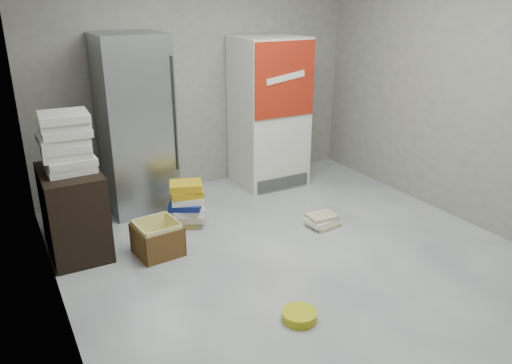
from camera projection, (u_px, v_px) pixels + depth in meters
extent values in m
plane|color=silver|center=(316.00, 272.00, 4.33)|extent=(5.00, 5.00, 0.00)
cube|color=gray|center=(199.00, 72.00, 5.88)|extent=(4.00, 0.04, 2.80)
cube|color=gray|center=(47.00, 151.00, 2.94)|extent=(0.04, 5.00, 2.80)
cube|color=gray|center=(495.00, 91.00, 4.73)|extent=(0.04, 5.00, 2.80)
cube|color=#A3A6AA|center=(136.00, 125.00, 5.34)|extent=(0.70, 0.70, 1.90)
cylinder|color=#333333|center=(175.00, 114.00, 5.13)|extent=(0.02, 0.02, 1.19)
cube|color=silver|center=(269.00, 113.00, 6.09)|extent=(0.80, 0.70, 1.80)
cube|color=#A3200F|center=(285.00, 80.00, 5.64)|extent=(0.78, 0.02, 0.85)
cube|color=white|center=(286.00, 78.00, 5.62)|extent=(0.50, 0.01, 0.14)
cube|color=#3F3F3F|center=(283.00, 183.00, 6.08)|extent=(0.70, 0.02, 0.15)
cube|color=black|center=(74.00, 211.00, 4.56)|extent=(0.50, 0.80, 0.80)
cube|color=silver|center=(70.00, 167.00, 4.41)|extent=(0.42, 0.42, 0.06)
cube|color=silver|center=(70.00, 160.00, 4.38)|extent=(0.42, 0.42, 0.06)
cube|color=silver|center=(66.00, 153.00, 4.37)|extent=(0.42, 0.42, 0.06)
cube|color=silver|center=(65.00, 146.00, 4.34)|extent=(0.42, 0.42, 0.06)
cube|color=silver|center=(63.00, 138.00, 4.32)|extent=(0.41, 0.41, 0.06)
cube|color=silver|center=(65.00, 131.00, 4.30)|extent=(0.41, 0.41, 0.06)
cube|color=silver|center=(64.00, 123.00, 4.29)|extent=(0.42, 0.42, 0.06)
cube|color=silver|center=(63.00, 116.00, 4.25)|extent=(0.42, 0.42, 0.06)
cube|color=olive|center=(186.00, 222.00, 5.20)|extent=(0.40, 0.37, 0.07)
cube|color=#C4AD8D|center=(189.00, 216.00, 5.17)|extent=(0.40, 0.37, 0.06)
cube|color=white|center=(188.00, 210.00, 5.16)|extent=(0.38, 0.33, 0.07)
cube|color=navy|center=(185.00, 205.00, 5.12)|extent=(0.40, 0.38, 0.06)
cube|color=white|center=(188.00, 199.00, 5.11)|extent=(0.39, 0.34, 0.07)
cube|color=gold|center=(187.00, 193.00, 5.09)|extent=(0.38, 0.33, 0.07)
cube|color=gold|center=(186.00, 186.00, 5.06)|extent=(0.39, 0.35, 0.08)
cube|color=#C4AD8D|center=(324.00, 225.00, 5.17)|extent=(0.31, 0.26, 0.04)
cube|color=white|center=(321.00, 221.00, 5.15)|extent=(0.31, 0.25, 0.05)
cube|color=#C4AD8D|center=(321.00, 216.00, 5.15)|extent=(0.29, 0.23, 0.04)
cube|color=gold|center=(159.00, 252.00, 4.65)|extent=(0.40, 0.40, 0.01)
cube|color=brown|center=(149.00, 232.00, 4.75)|extent=(0.39, 0.05, 0.28)
cube|color=brown|center=(166.00, 248.00, 4.46)|extent=(0.39, 0.05, 0.28)
cube|color=brown|center=(138.00, 245.00, 4.50)|extent=(0.05, 0.39, 0.28)
cube|color=brown|center=(176.00, 234.00, 4.70)|extent=(0.05, 0.39, 0.28)
cube|color=gold|center=(150.00, 231.00, 4.73)|extent=(0.36, 0.05, 0.32)
cube|color=gold|center=(165.00, 245.00, 4.46)|extent=(0.36, 0.05, 0.32)
cube|color=gold|center=(140.00, 243.00, 4.51)|extent=(0.05, 0.36, 0.32)
cube|color=gold|center=(175.00, 233.00, 4.69)|extent=(0.05, 0.36, 0.32)
cylinder|color=gold|center=(299.00, 315.00, 3.69)|extent=(0.33, 0.33, 0.07)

